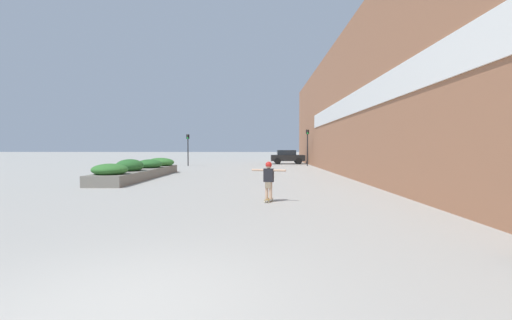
# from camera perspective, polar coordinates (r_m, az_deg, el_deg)

# --- Properties ---
(ground_plane) EXTENTS (300.00, 300.00, 0.00)m
(ground_plane) POSITION_cam_1_polar(r_m,az_deg,el_deg) (4.59, -21.79, -21.78)
(ground_plane) COLOR #A3A099
(building_wall_right) EXTENTS (0.67, 47.14, 9.47)m
(building_wall_right) POSITION_cam_1_polar(r_m,az_deg,el_deg) (24.72, 14.14, 8.69)
(building_wall_right) COLOR #9E6647
(building_wall_right) RESTS_ON ground_plane
(planter_box) EXTENTS (1.97, 10.79, 1.20)m
(planter_box) POSITION_cam_1_polar(r_m,az_deg,el_deg) (22.16, -18.60, -1.56)
(planter_box) COLOR slate
(planter_box) RESTS_ON ground_plane
(skateboard) EXTENTS (0.34, 0.60, 0.10)m
(skateboard) POSITION_cam_1_polar(r_m,az_deg,el_deg) (11.73, 2.12, -6.66)
(skateboard) COLOR olive
(skateboard) RESTS_ON ground_plane
(skateboarder) EXTENTS (1.16, 0.44, 1.28)m
(skateboarder) POSITION_cam_1_polar(r_m,az_deg,el_deg) (11.63, 2.13, -2.74)
(skateboarder) COLOR tan
(skateboarder) RESTS_ON skateboard
(car_leftmost) EXTENTS (3.83, 1.88, 1.55)m
(car_leftmost) POSITION_cam_1_polar(r_m,az_deg,el_deg) (42.44, 21.20, 0.50)
(car_leftmost) COLOR black
(car_leftmost) RESTS_ON ground_plane
(car_center_left) EXTENTS (3.82, 2.06, 1.58)m
(car_center_left) POSITION_cam_1_polar(r_m,az_deg,el_deg) (39.29, 5.23, 0.56)
(car_center_left) COLOR black
(car_center_left) RESTS_ON ground_plane
(traffic_light_left) EXTENTS (0.28, 0.30, 3.22)m
(traffic_light_left) POSITION_cam_1_polar(r_m,az_deg,el_deg) (35.50, -11.28, 2.60)
(traffic_light_left) COLOR black
(traffic_light_left) RESTS_ON ground_plane
(traffic_light_right) EXTENTS (0.28, 0.30, 3.70)m
(traffic_light_right) POSITION_cam_1_polar(r_m,az_deg,el_deg) (35.20, 8.58, 3.09)
(traffic_light_right) COLOR black
(traffic_light_right) RESTS_ON ground_plane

